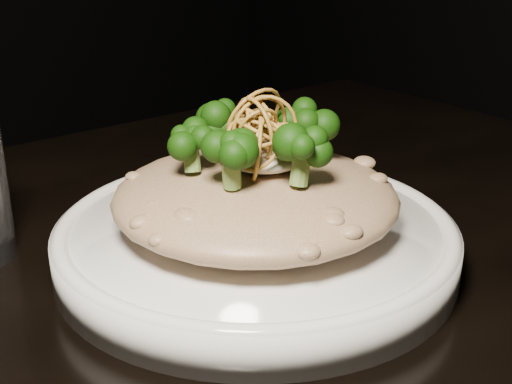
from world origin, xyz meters
The scene contains 5 objects.
plate centered at (0.08, 0.03, 0.76)m, with size 0.29×0.29×0.03m, color white.
risotto centered at (0.08, 0.02, 0.80)m, with size 0.20×0.20×0.04m, color brown.
broccoli centered at (0.08, 0.03, 0.85)m, with size 0.13×0.13×0.05m, color black, non-canonical shape.
cheese centered at (0.09, 0.02, 0.83)m, with size 0.06×0.06×0.02m, color white.
shallots centered at (0.08, 0.02, 0.86)m, with size 0.06×0.06×0.04m, color brown, non-canonical shape.
Camera 1 is at (-0.21, -0.34, 0.99)m, focal length 50.00 mm.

